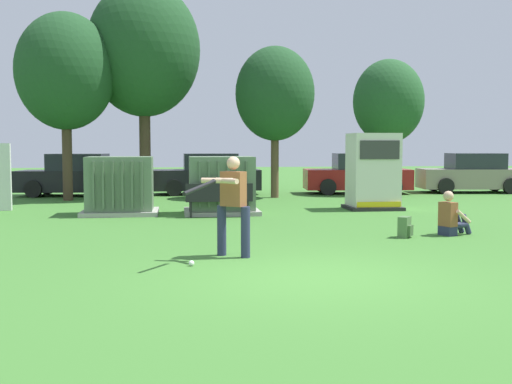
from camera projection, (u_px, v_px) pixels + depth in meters
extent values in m
plane|color=#3D752D|center=(313.00, 277.00, 9.25)|extent=(96.00, 96.00, 0.00)
cube|color=#9E9B93|center=(121.00, 212.00, 17.71)|extent=(2.10, 1.70, 0.12)
cube|color=#607A5B|center=(120.00, 183.00, 17.65)|extent=(1.80, 1.40, 1.50)
cube|color=#52684E|center=(93.00, 185.00, 16.82)|extent=(0.06, 0.12, 1.27)
cube|color=#52684E|center=(103.00, 185.00, 16.85)|extent=(0.06, 0.12, 1.27)
cube|color=#52684E|center=(113.00, 185.00, 16.88)|extent=(0.06, 0.12, 1.27)
cube|color=#52684E|center=(122.00, 185.00, 16.92)|extent=(0.06, 0.12, 1.27)
cube|color=#52684E|center=(132.00, 185.00, 16.95)|extent=(0.06, 0.12, 1.27)
cube|color=#52684E|center=(142.00, 185.00, 16.98)|extent=(0.06, 0.12, 1.27)
cube|color=#9E9B93|center=(221.00, 211.00, 17.88)|extent=(2.10, 1.70, 0.12)
cube|color=#607A5B|center=(221.00, 183.00, 17.82)|extent=(1.80, 1.40, 1.50)
cube|color=#52684E|center=(200.00, 185.00, 16.99)|extent=(0.06, 0.12, 1.27)
cube|color=#52684E|center=(209.00, 185.00, 17.02)|extent=(0.06, 0.12, 1.27)
cube|color=#52684E|center=(219.00, 185.00, 17.06)|extent=(0.06, 0.12, 1.27)
cube|color=#52684E|center=(228.00, 185.00, 17.09)|extent=(0.06, 0.12, 1.27)
cube|color=#52684E|center=(237.00, 185.00, 17.12)|extent=(0.06, 0.12, 1.27)
cube|color=#52684E|center=(247.00, 185.00, 17.15)|extent=(0.06, 0.12, 1.27)
cube|color=#262626|center=(372.00, 208.00, 19.14)|extent=(1.60, 1.40, 0.10)
cube|color=silver|center=(373.00, 170.00, 19.05)|extent=(1.40, 1.20, 2.20)
cube|color=#383838|center=(380.00, 150.00, 18.40)|extent=(1.19, 0.04, 0.55)
cube|color=yellow|center=(379.00, 204.00, 18.51)|extent=(1.33, 0.04, 0.16)
cube|color=black|center=(219.00, 200.00, 17.03)|extent=(1.81, 0.43, 0.05)
cube|color=black|center=(219.00, 192.00, 16.83)|extent=(1.80, 0.07, 0.44)
cylinder|color=black|center=(190.00, 209.00, 17.07)|extent=(0.06, 0.06, 0.42)
cylinder|color=black|center=(246.00, 208.00, 17.29)|extent=(0.06, 0.06, 0.42)
cylinder|color=black|center=(191.00, 210.00, 16.80)|extent=(0.06, 0.06, 0.42)
cylinder|color=black|center=(248.00, 209.00, 17.01)|extent=(0.06, 0.06, 0.42)
cylinder|color=#282D4C|center=(245.00, 232.00, 10.81)|extent=(0.16, 0.16, 0.88)
cylinder|color=#282D4C|center=(222.00, 230.00, 11.04)|extent=(0.16, 0.16, 0.88)
cube|color=brown|center=(233.00, 189.00, 10.87)|extent=(0.46, 0.43, 0.60)
sphere|color=#DBAD89|center=(233.00, 163.00, 10.84)|extent=(0.23, 0.23, 0.23)
cylinder|color=#DBAD89|center=(226.00, 181.00, 10.49)|extent=(0.38, 0.50, 0.09)
cylinder|color=#DBAD89|center=(217.00, 181.00, 10.57)|extent=(0.54, 0.24, 0.09)
cylinder|color=black|center=(199.00, 187.00, 9.94)|extent=(0.55, 0.72, 0.21)
sphere|color=black|center=(214.00, 181.00, 10.31)|extent=(0.08, 0.08, 0.08)
sphere|color=white|center=(191.00, 263.00, 10.08)|extent=(0.09, 0.09, 0.09)
cube|color=#282D4C|center=(448.00, 231.00, 13.52)|extent=(0.35, 0.41, 0.20)
cube|color=brown|center=(448.00, 214.00, 13.49)|extent=(0.34, 0.42, 0.52)
sphere|color=#DBAD89|center=(448.00, 196.00, 13.46)|extent=(0.22, 0.22, 0.22)
cylinder|color=#282D4C|center=(452.00, 224.00, 13.71)|extent=(0.47, 0.29, 0.13)
cylinder|color=#282D4C|center=(459.00, 223.00, 13.82)|extent=(0.32, 0.22, 0.46)
cylinder|color=#282D4C|center=(459.00, 225.00, 13.53)|extent=(0.47, 0.29, 0.13)
cylinder|color=#282D4C|center=(466.00, 224.00, 13.64)|extent=(0.32, 0.22, 0.46)
cylinder|color=#DBAD89|center=(447.00, 215.00, 13.80)|extent=(0.41, 0.23, 0.32)
cylinder|color=#DBAD89|center=(463.00, 217.00, 13.40)|extent=(0.41, 0.23, 0.32)
cube|color=#4C723F|center=(404.00, 227.00, 13.21)|extent=(0.35, 0.38, 0.44)
cube|color=#3D5B33|center=(410.00, 231.00, 13.15)|extent=(0.18, 0.21, 0.22)
cylinder|color=#4C3828|center=(67.00, 161.00, 22.13)|extent=(0.34, 0.34, 2.79)
ellipsoid|color=#1E4723|center=(65.00, 71.00, 21.90)|extent=(3.43, 3.43, 4.07)
cylinder|color=#4C3828|center=(145.00, 152.00, 23.47)|extent=(0.41, 0.41, 3.37)
ellipsoid|color=#1E4723|center=(144.00, 50.00, 23.20)|extent=(4.15, 4.15, 4.93)
cylinder|color=brown|center=(275.00, 166.00, 23.36)|extent=(0.29, 0.29, 2.37)
ellipsoid|color=#1E4723|center=(275.00, 94.00, 23.16)|extent=(2.92, 2.92, 3.46)
cylinder|color=#4C3828|center=(387.00, 165.00, 25.20)|extent=(0.28, 0.28, 2.28)
ellipsoid|color=#235128|center=(388.00, 101.00, 25.02)|extent=(2.80, 2.80, 3.33)
cube|color=black|center=(75.00, 181.00, 24.23)|extent=(4.36, 2.13, 0.80)
cube|color=#262B33|center=(78.00, 162.00, 24.18)|extent=(2.25, 1.77, 0.64)
cylinder|color=black|center=(33.00, 189.00, 23.37)|extent=(0.66, 0.29, 0.64)
cylinder|color=black|center=(48.00, 186.00, 25.07)|extent=(0.66, 0.29, 0.64)
cylinder|color=black|center=(104.00, 189.00, 23.43)|extent=(0.66, 0.29, 0.64)
cylinder|color=black|center=(113.00, 186.00, 25.12)|extent=(0.66, 0.29, 0.64)
cube|color=black|center=(207.00, 180.00, 25.10)|extent=(4.23, 1.76, 0.80)
cube|color=#262B33|center=(210.00, 162.00, 25.07)|extent=(2.12, 1.59, 0.64)
cylinder|color=black|center=(174.00, 188.00, 24.09)|extent=(0.64, 0.23, 0.64)
cylinder|color=black|center=(173.00, 185.00, 25.77)|extent=(0.64, 0.23, 0.64)
cylinder|color=black|center=(241.00, 187.00, 24.46)|extent=(0.64, 0.23, 0.64)
cylinder|color=black|center=(237.00, 184.00, 26.14)|extent=(0.64, 0.23, 0.64)
cube|color=maroon|center=(357.00, 179.00, 25.43)|extent=(4.33, 2.06, 0.80)
cube|color=#262B33|center=(361.00, 161.00, 25.39)|extent=(2.23, 1.74, 0.64)
cylinder|color=black|center=(328.00, 187.00, 24.55)|extent=(0.66, 0.27, 0.64)
cylinder|color=black|center=(322.00, 184.00, 26.25)|extent=(0.66, 0.27, 0.64)
cylinder|color=black|center=(394.00, 187.00, 24.66)|extent=(0.66, 0.27, 0.64)
cylinder|color=black|center=(384.00, 184.00, 26.35)|extent=(0.66, 0.27, 0.64)
cube|color=gray|center=(471.00, 178.00, 25.94)|extent=(4.37, 2.19, 0.80)
cube|color=#262B33|center=(475.00, 161.00, 25.89)|extent=(2.27, 1.80, 0.64)
cylinder|color=black|center=(446.00, 186.00, 25.11)|extent=(0.66, 0.30, 0.64)
cylinder|color=black|center=(434.00, 184.00, 26.80)|extent=(0.66, 0.30, 0.64)
cylinder|color=black|center=(511.00, 186.00, 25.12)|extent=(0.66, 0.30, 0.64)
cylinder|color=black|center=(495.00, 184.00, 26.81)|extent=(0.66, 0.30, 0.64)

